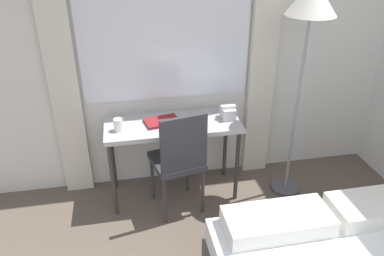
{
  "coord_description": "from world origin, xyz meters",
  "views": [
    {
      "loc": [
        -0.38,
        -0.23,
        2.19
      ],
      "look_at": [
        0.09,
        2.19,
        0.88
      ],
      "focal_mm": 35.0,
      "sensor_mm": 36.0,
      "label": 1
    }
  ],
  "objects": [
    {
      "name": "book",
      "position": [
        -0.09,
        2.61,
        0.75
      ],
      "size": [
        0.32,
        0.24,
        0.02
      ],
      "rotation": [
        0.0,
        0.0,
        0.19
      ],
      "color": "maroon",
      "rests_on": "desk"
    },
    {
      "name": "telephone",
      "position": [
        0.49,
        2.58,
        0.79
      ],
      "size": [
        0.13,
        0.14,
        0.12
      ],
      "color": "silver",
      "rests_on": "desk"
    },
    {
      "name": "standing_lamp",
      "position": [
        1.05,
        2.43,
        1.65
      ],
      "size": [
        0.39,
        0.39,
        1.88
      ],
      "color": "#4C4C51",
      "rests_on": "ground_plane"
    },
    {
      "name": "desk",
      "position": [
        -0.0,
        2.59,
        0.66
      ],
      "size": [
        1.15,
        0.47,
        0.73
      ],
      "color": "#B2B2B7",
      "rests_on": "ground_plane"
    },
    {
      "name": "mug",
      "position": [
        -0.45,
        2.54,
        0.79
      ],
      "size": [
        0.07,
        0.07,
        0.1
      ],
      "color": "white",
      "rests_on": "desk"
    },
    {
      "name": "wall_back_with_window",
      "position": [
        -0.0,
        2.89,
        1.35
      ],
      "size": [
        5.16,
        0.13,
        2.7
      ],
      "color": "silver",
      "rests_on": "ground_plane"
    },
    {
      "name": "desk_chair",
      "position": [
        0.01,
        2.32,
        0.55
      ],
      "size": [
        0.47,
        0.47,
        0.97
      ],
      "rotation": [
        0.0,
        0.0,
        0.2
      ],
      "color": "#333338",
      "rests_on": "ground_plane"
    }
  ]
}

